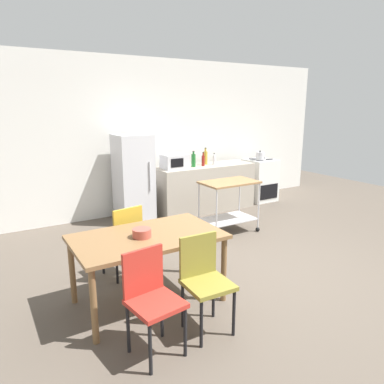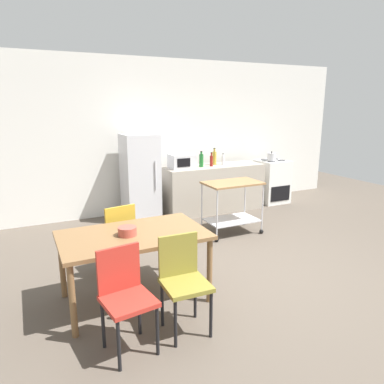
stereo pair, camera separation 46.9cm
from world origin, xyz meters
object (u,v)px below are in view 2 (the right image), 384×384
(chair_red, at_px, (125,293))
(bottle_sesame_oil, at_px, (201,160))
(refrigerator, at_px, (140,177))
(bottle_olive_oil, at_px, (214,158))
(fruit_bowl, at_px, (127,231))
(microwave, at_px, (182,161))
(bottle_sparkling_water, at_px, (211,161))
(chair_olive, at_px, (183,277))
(chair_mustard, at_px, (117,234))
(kettle, at_px, (272,157))
(bottle_soda, at_px, (223,160))
(kitchen_cart, at_px, (232,199))
(stove_oven, at_px, (272,181))
(dining_table, at_px, (134,241))

(chair_red, relative_size, bottle_sesame_oil, 2.97)
(refrigerator, bearing_deg, chair_red, -109.99)
(bottle_olive_oil, distance_m, fruit_bowl, 3.71)
(chair_red, xyz_separation_m, bottle_sesame_oil, (2.41, 3.28, 0.51))
(microwave, xyz_separation_m, bottle_olive_oil, (0.74, 0.10, 0.01))
(refrigerator, height_order, bottle_sparkling_water, refrigerator)
(refrigerator, bearing_deg, chair_olive, -101.56)
(refrigerator, relative_size, fruit_bowl, 8.15)
(chair_mustard, height_order, fruit_bowl, chair_mustard)
(chair_olive, height_order, microwave, microwave)
(microwave, relative_size, kettle, 1.92)
(bottle_olive_oil, bearing_deg, bottle_sparkling_water, -135.01)
(chair_red, height_order, fruit_bowl, chair_red)
(bottle_soda, bearing_deg, kettle, -3.88)
(bottle_sparkling_water, bearing_deg, chair_red, -128.72)
(bottle_sesame_oil, xyz_separation_m, bottle_olive_oil, (0.36, 0.14, 0.01))
(fruit_bowl, bearing_deg, kitchen_cart, 32.51)
(kitchen_cart, bearing_deg, bottle_sesame_oil, 86.54)
(refrigerator, distance_m, bottle_sesame_oil, 1.20)
(chair_mustard, distance_m, bottle_sparkling_water, 3.00)
(stove_oven, relative_size, bottle_sesame_oil, 3.07)
(chair_red, height_order, kitchen_cart, chair_red)
(dining_table, distance_m, chair_mustard, 0.70)
(fruit_bowl, xyz_separation_m, kettle, (3.79, 2.53, 0.21))
(fruit_bowl, bearing_deg, kettle, 33.69)
(dining_table, relative_size, kettle, 6.26)
(chair_mustard, bearing_deg, bottle_sesame_oil, -149.18)
(bottle_sparkling_water, bearing_deg, dining_table, -132.44)
(kitchen_cart, bearing_deg, fruit_bowl, -147.49)
(chair_olive, xyz_separation_m, stove_oven, (3.59, 3.29, -0.07))
(kitchen_cart, xyz_separation_m, bottle_sesame_oil, (0.07, 1.23, 0.46))
(stove_oven, distance_m, bottle_soda, 1.35)
(refrigerator, height_order, microwave, refrigerator)
(bottle_olive_oil, xyz_separation_m, bottle_soda, (0.14, -0.10, -0.04))
(chair_red, height_order, bottle_sesame_oil, bottle_sesame_oil)
(stove_oven, bearing_deg, kitchen_cart, -144.58)
(bottle_soda, xyz_separation_m, kettle, (1.12, -0.08, 0.01))
(bottle_olive_oil, bearing_deg, chair_mustard, -141.12)
(chair_mustard, distance_m, fruit_bowl, 0.77)
(bottle_sparkling_water, height_order, fruit_bowl, bottle_sparkling_water)
(bottle_sparkling_water, bearing_deg, refrigerator, 173.74)
(kettle, bearing_deg, kitchen_cart, -144.89)
(bottle_soda, distance_m, kettle, 1.12)
(stove_oven, distance_m, kettle, 0.57)
(chair_mustard, height_order, chair_olive, same)
(chair_olive, distance_m, kitchen_cart, 2.68)
(bottle_olive_oil, bearing_deg, stove_oven, -3.30)
(dining_table, distance_m, refrigerator, 2.84)
(refrigerator, distance_m, fruit_bowl, 2.89)
(stove_oven, relative_size, microwave, 2.00)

